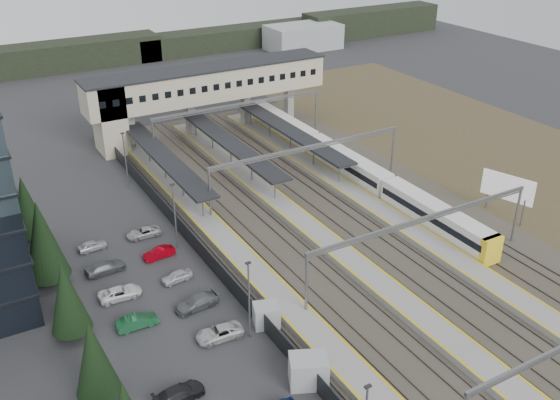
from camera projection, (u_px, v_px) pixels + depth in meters
ground at (282, 271)px, 66.83m from camera, size 220.00×220.00×0.00m
conifer_row at (77, 317)px, 51.91m from camera, size 4.42×49.82×9.50m
car_park at (187, 344)px, 55.31m from camera, size 10.63×44.54×1.29m
lampposts at (207, 250)px, 62.29m from camera, size 0.50×53.25×8.07m
fence at (207, 257)px, 67.37m from camera, size 0.08×90.00×2.00m
relay_cabin_near at (309, 371)px, 51.20m from camera, size 3.84×3.43×2.64m
relay_cabin_far at (266, 315)px, 58.19m from camera, size 2.87×2.61×2.18m
rail_corridor at (329, 227)px, 74.70m from camera, size 34.00×90.00×0.92m
canopies at (230, 144)px, 89.06m from camera, size 23.10×30.00×3.28m
footbridge at (193, 89)px, 99.17m from camera, size 40.40×6.40×11.20m
gantries at (359, 186)px, 71.75m from camera, size 28.40×62.28×7.17m
train at (348, 165)px, 87.30m from camera, size 2.58×53.84×3.25m
billboard at (507, 189)px, 75.98m from camera, size 2.35×6.23×5.68m
scrub_east at (533, 169)px, 90.61m from camera, size 34.00×120.00×0.06m
treeline_far at (175, 46)px, 147.48m from camera, size 170.00×19.00×7.00m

